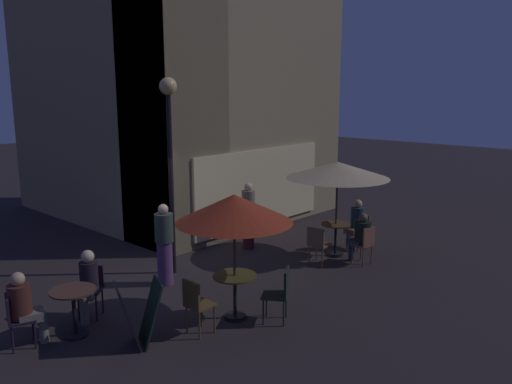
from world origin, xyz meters
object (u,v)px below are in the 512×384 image
(cafe_table_2, at_px, (74,303))
(cafe_chair_3, at_px, (318,242))
(cafe_chair_1, at_px, (281,290))
(patron_standing_4, at_px, (164,245))
(patron_seated_3, at_px, (24,304))
(menu_sandwich_board, at_px, (139,314))
(patio_umbrella_0, at_px, (234,209))
(street_lamp_near_corner, at_px, (170,132))
(patron_seated_0, at_px, (356,222))
(patron_seated_2, at_px, (88,281))
(cafe_chair_5, at_px, (91,285))
(cafe_table_1, at_px, (336,233))
(cafe_chair_2, at_px, (359,228))
(patron_seated_1, at_px, (361,235))
(patron_standing_5, at_px, (248,216))
(cafe_table_0, at_px, (235,286))
(patio_umbrella_1, at_px, (338,170))
(cafe_chair_0, at_px, (196,302))
(cafe_chair_6, at_px, (15,316))
(cafe_chair_4, at_px, (365,242))

(cafe_table_2, bearing_deg, cafe_chair_3, -9.49)
(cafe_table_2, xyz_separation_m, cafe_chair_1, (2.62, -2.12, 0.01))
(patron_standing_4, bearing_deg, patron_seated_3, 95.61)
(menu_sandwich_board, height_order, patio_umbrella_0, patio_umbrella_0)
(street_lamp_near_corner, xyz_separation_m, patron_seated_0, (4.07, -2.02, -2.34))
(patron_seated_0, height_order, patron_seated_2, patron_seated_0)
(cafe_chair_3, height_order, cafe_chair_5, same)
(cafe_table_1, xyz_separation_m, cafe_chair_5, (-5.64, 1.31, -0.00))
(cafe_table_2, bearing_deg, patron_seated_3, 161.37)
(street_lamp_near_corner, relative_size, cafe_chair_2, 4.80)
(patron_seated_0, bearing_deg, cafe_table_1, 0.00)
(menu_sandwich_board, xyz_separation_m, patron_seated_2, (-0.03, 1.44, 0.17))
(patron_seated_1, xyz_separation_m, patron_standing_5, (-0.89, 2.65, 0.16))
(patron_seated_1, bearing_deg, cafe_table_0, 96.12)
(patio_umbrella_1, distance_m, patron_seated_1, 1.57)
(cafe_chair_2, bearing_deg, cafe_chair_0, 13.11)
(cafe_table_0, height_order, patron_standing_4, patron_standing_4)
(cafe_table_1, distance_m, patio_umbrella_0, 4.32)
(patron_seated_2, distance_m, patron_seated_3, 1.18)
(cafe_table_1, height_order, patio_umbrella_1, patio_umbrella_1)
(cafe_table_1, bearing_deg, patron_seated_3, 171.45)
(patio_umbrella_0, xyz_separation_m, patron_standing_5, (3.05, 2.55, -1.11))
(cafe_chair_0, height_order, patron_seated_2, patron_seated_2)
(cafe_chair_2, height_order, patron_seated_3, patron_seated_3)
(menu_sandwich_board, xyz_separation_m, cafe_chair_2, (6.59, 0.09, 0.01))
(patron_seated_3, height_order, patron_standing_4, patron_standing_4)
(patio_umbrella_0, relative_size, patron_seated_0, 1.75)
(cafe_table_2, distance_m, patron_seated_2, 0.65)
(cafe_chair_6, bearing_deg, patron_standing_5, 26.39)
(street_lamp_near_corner, bearing_deg, cafe_chair_5, -165.08)
(patron_seated_2, relative_size, patron_seated_3, 1.00)
(street_lamp_near_corner, height_order, menu_sandwich_board, street_lamp_near_corner)
(menu_sandwich_board, distance_m, cafe_chair_6, 1.86)
(patron_standing_4, distance_m, patron_standing_5, 2.92)
(patron_seated_2, xyz_separation_m, patron_standing_4, (1.87, 0.30, 0.15))
(patron_seated_1, xyz_separation_m, patron_seated_3, (-6.82, 1.78, 0.01))
(cafe_chair_1, distance_m, cafe_chair_2, 4.65)
(cafe_chair_0, bearing_deg, cafe_chair_5, 112.23)
(patio_umbrella_0, bearing_deg, cafe_chair_2, 5.94)
(cafe_chair_5, relative_size, patron_seated_2, 0.73)
(patio_umbrella_0, bearing_deg, cafe_chair_4, -3.45)
(cafe_table_1, bearing_deg, cafe_chair_2, -8.25)
(menu_sandwich_board, bearing_deg, cafe_chair_3, 25.67)
(cafe_table_0, relative_size, patron_seated_0, 0.63)
(cafe_table_0, relative_size, cafe_table_2, 1.00)
(cafe_chair_4, bearing_deg, cafe_table_0, 94.17)
(patron_seated_0, distance_m, patron_seated_3, 7.73)
(patron_seated_3, distance_m, patron_standing_5, 5.99)
(cafe_table_1, height_order, cafe_chair_5, cafe_chair_5)
(patio_umbrella_0, height_order, patron_seated_0, patio_umbrella_0)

